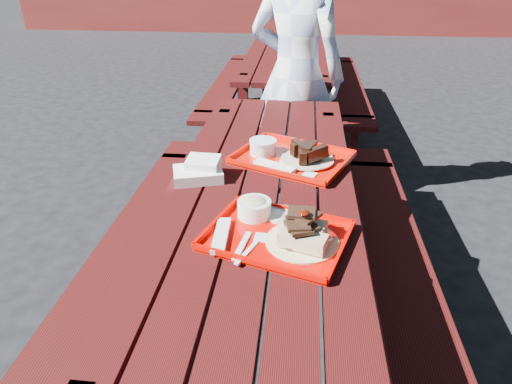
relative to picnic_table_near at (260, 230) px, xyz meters
The scene contains 7 objects.
ground 0.56m from the picnic_table_near, ahead, with size 60.00×60.00×0.00m, color black.
picnic_table_near is the anchor object (origin of this frame).
picnic_table_far 2.80m from the picnic_table_near, 90.00° to the left, with size 1.41×2.40×0.75m.
near_tray 0.40m from the picnic_table_near, 73.76° to the right, with size 0.52×0.46×0.14m.
far_tray 0.37m from the picnic_table_near, 69.90° to the left, with size 0.58×0.52×0.08m.
white_cloth 0.35m from the picnic_table_near, 163.80° to the left, with size 0.23×0.19×0.08m.
person 1.40m from the picnic_table_near, 85.82° to the left, with size 0.63×0.41×1.73m, color #9DB1D8.
Camera 1 is at (0.15, -1.57, 1.59)m, focal length 32.00 mm.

